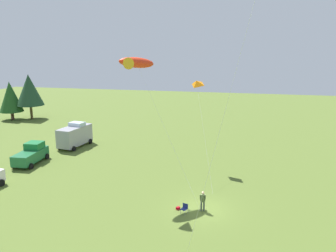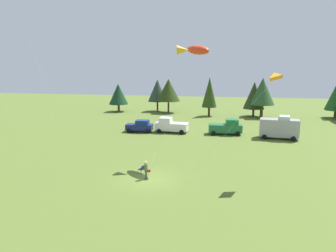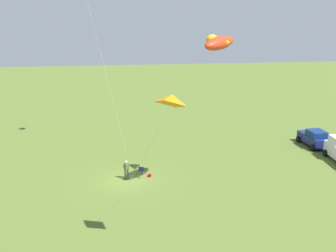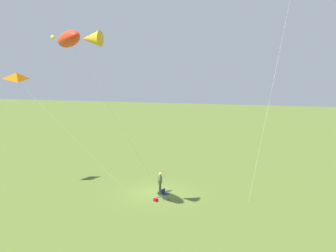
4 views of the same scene
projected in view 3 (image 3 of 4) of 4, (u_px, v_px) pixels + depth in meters
name	position (u px, v px, depth m)	size (l,w,h in m)	color
ground_plane	(127.00, 180.00, 34.56)	(160.00, 160.00, 0.00)	#536729
person_kite_flyer	(126.00, 168.00, 34.54)	(0.35, 0.54, 1.74)	#454F49
folding_chair	(142.00, 170.00, 35.60)	(0.62, 0.62, 0.82)	navy
backpack_on_grass	(149.00, 176.00, 35.29)	(0.32, 0.22, 0.22)	#A50715
car_navy_hatch	(314.00, 138.00, 43.15)	(4.27, 2.35, 1.89)	navy
kite_large_fish	(218.00, 43.00, 28.90)	(5.79, 8.49, 12.71)	red
kite_delta_orange	(172.00, 100.00, 21.71)	(8.73, 3.88, 10.04)	orange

